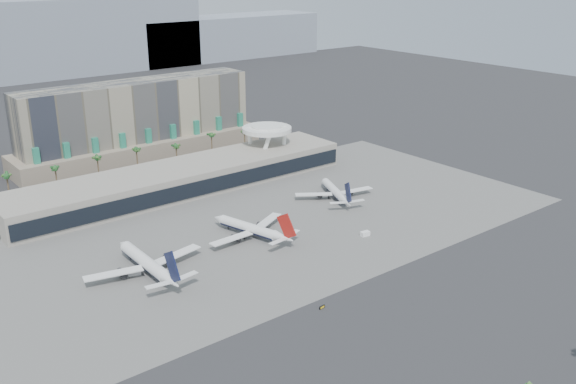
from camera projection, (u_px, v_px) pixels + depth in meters
ground at (339, 273)px, 225.62m from camera, size 900.00×900.00×0.00m
apron_pad at (249, 225)px, 266.10m from camera, size 260.00×130.00×0.06m
mountain_ridge at (8, 47)px, 577.71m from camera, size 680.00×60.00×70.00m
hotel at (139, 127)px, 354.13m from camera, size 140.00×30.00×42.00m
terminal at (182, 177)px, 304.26m from camera, size 170.00×32.50×14.50m
saucer_structure at (267, 132)px, 336.85m from camera, size 26.00×26.00×21.89m
palm_row at (160, 150)px, 332.88m from camera, size 157.80×2.80×13.10m
airliner_left at (147, 263)px, 224.20m from camera, size 44.66×45.93×15.87m
airliner_centre at (251, 229)px, 253.63m from camera, size 39.62×41.12×14.47m
airliner_right at (335, 192)px, 294.86m from camera, size 35.41×36.49×13.39m
service_vehicle_a at (135, 272)px, 223.90m from camera, size 4.75×3.43×2.10m
service_vehicle_b at (365, 234)px, 255.64m from camera, size 3.89×2.57×1.87m
taxiway_sign at (322, 307)px, 202.51m from camera, size 2.27×0.55×1.02m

